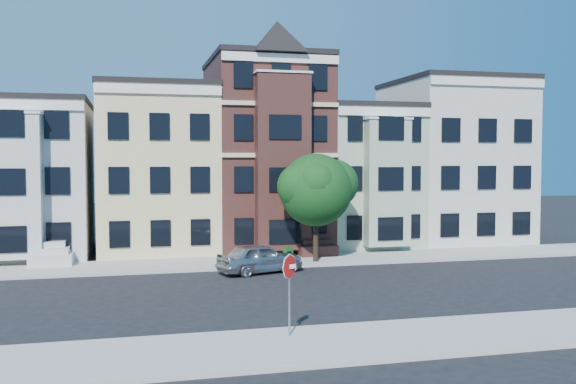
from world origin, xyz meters
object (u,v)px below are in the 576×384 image
object	(u,v)px
street_tree	(316,195)
parked_car	(260,258)
stop_sign	(289,290)
newspaper_box	(288,256)

from	to	relation	value
street_tree	parked_car	xyz separation A→B (m)	(-3.51, -1.93, -3.06)
parked_car	stop_sign	distance (m)	12.21
street_tree	parked_car	bearing A→B (deg)	-151.18
parked_car	stop_sign	xyz separation A→B (m)	(-1.51, -12.09, 0.88)
stop_sign	parked_car	bearing A→B (deg)	60.58
street_tree	newspaper_box	bearing A→B (deg)	-159.31
street_tree	parked_car	size ratio (longest dim) A/B	1.65
street_tree	stop_sign	distance (m)	15.05
newspaper_box	stop_sign	distance (m)	13.81
street_tree	stop_sign	world-z (taller)	street_tree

